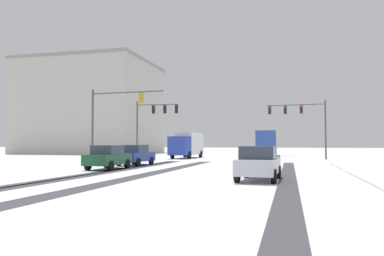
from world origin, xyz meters
The scene contains 13 objects.
wheel_track_left_lane centered at (-4.19, 14.88, 0.00)m, with size 0.94×32.74×0.01m, color #424247.
wheel_track_right_lane centered at (-1.33, 14.88, 0.00)m, with size 1.13×32.74×0.01m, color #424247.
wheel_track_center centered at (-4.79, 14.88, 0.00)m, with size 0.77×32.74×0.01m, color #424247.
wheel_track_oncoming centered at (6.35, 14.88, 0.00)m, with size 0.84×32.74×0.01m, color #424247.
traffic_signal_far_left centered at (-8.37, 35.87, 4.75)m, with size 4.94×0.55×6.50m.
traffic_signal_far_right centered at (7.74, 39.92, 4.80)m, with size 6.45×0.65×6.50m.
traffic_signal_near_left centered at (-8.40, 25.66, 4.47)m, with size 6.78×0.56×6.50m.
car_blue_lead centered at (-5.55, 24.16, 0.82)m, with size 2.00×4.18×1.62m.
car_dark_green_second centered at (-5.48, 19.30, 0.82)m, with size 1.86×4.11×1.62m.
car_silver_third centered at (5.02, 14.04, 0.82)m, with size 2.00×4.18×1.62m.
bus_oncoming centered at (3.36, 49.42, 1.99)m, with size 2.92×11.07×3.38m.
box_truck_delivery centered at (-5.47, 39.64, 1.63)m, with size 2.56×7.49×3.02m.
office_building_far_left_block centered at (-27.42, 56.26, 7.99)m, with size 21.17×18.42×15.96m.
Camera 1 is at (6.44, -4.10, 1.76)m, focal length 35.36 mm.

